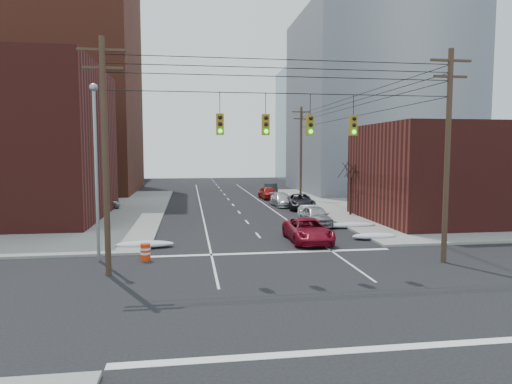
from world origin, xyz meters
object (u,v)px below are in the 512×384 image
object	(u,v)px
parked_car_a	(316,216)
lot_car_b	(98,203)
parked_car_c	(300,202)
lot_car_a	(66,209)
parked_car_b	(310,213)
construction_barrel	(145,252)
parked_car_f	(271,189)
parked_car_d	(282,200)
lot_car_c	(42,206)
lot_car_d	(35,202)
parked_car_e	(268,193)
red_pickup	(308,230)

from	to	relation	value
parked_car_a	lot_car_b	bearing A→B (deg)	147.85
parked_car_c	lot_car_a	world-z (taller)	lot_car_a
parked_car_b	construction_barrel	bearing A→B (deg)	-134.72
lot_car_b	construction_barrel	size ratio (longest dim) A/B	4.74
parked_car_a	parked_car_c	size ratio (longest dim) A/B	0.83
parked_car_b	parked_car_f	distance (m)	21.93
parked_car_d	construction_barrel	xyz separation A→B (m)	(-12.05, -22.45, -0.20)
lot_car_c	lot_car_d	size ratio (longest dim) A/B	1.37
parked_car_b	parked_car_a	bearing A→B (deg)	-96.80
lot_car_d	lot_car_c	bearing A→B (deg)	-148.79
parked_car_c	parked_car_e	bearing A→B (deg)	105.85
parked_car_f	parked_car_e	bearing A→B (deg)	-96.94
red_pickup	lot_car_a	distance (m)	22.01
parked_car_e	parked_car_f	xyz separation A→B (m)	(1.20, 4.73, 0.02)
lot_car_c	lot_car_d	bearing A→B (deg)	41.20
red_pickup	lot_car_b	size ratio (longest dim) A/B	1.22
parked_car_d	lot_car_b	xyz separation A→B (m)	(-18.57, -0.82, 0.08)
parked_car_e	construction_barrel	world-z (taller)	parked_car_e
parked_car_c	lot_car_c	distance (m)	24.23
parked_car_a	construction_barrel	bearing A→B (deg)	-140.79
parked_car_c	parked_car_d	distance (m)	2.82
parked_car_b	lot_car_b	size ratio (longest dim) A/B	0.84
parked_car_f	lot_car_a	size ratio (longest dim) A/B	1.02
red_pickup	lot_car_d	world-z (taller)	red_pickup
lot_car_a	construction_barrel	bearing A→B (deg)	-159.57
parked_car_a	lot_car_c	world-z (taller)	lot_car_c
lot_car_b	construction_barrel	world-z (taller)	lot_car_b
parked_car_a	lot_car_b	distance (m)	22.04
red_pickup	lot_car_a	xyz separation A→B (m)	(-18.03, 12.62, 0.16)
lot_car_a	construction_barrel	world-z (taller)	lot_car_a
parked_car_b	parked_car_f	world-z (taller)	parked_car_f
parked_car_a	parked_car_f	world-z (taller)	parked_car_f
parked_car_a	lot_car_a	xyz separation A→B (m)	(-20.30, 6.43, 0.13)
parked_car_d	lot_car_a	xyz separation A→B (m)	(-20.21, -6.13, 0.22)
parked_car_c	parked_car_d	world-z (taller)	parked_car_c
red_pickup	parked_car_c	xyz separation A→B (m)	(3.56, 16.29, 0.01)
parked_car_a	parked_car_d	bearing A→B (deg)	90.45
parked_car_d	parked_car_a	bearing A→B (deg)	-92.98
lot_car_a	lot_car_c	world-z (taller)	lot_car_c
lot_car_c	construction_barrel	size ratio (longest dim) A/B	5.80
parked_car_a	construction_barrel	distance (m)	15.66
lot_car_c	lot_car_a	bearing A→B (deg)	-111.15
parked_car_a	parked_car_e	world-z (taller)	parked_car_a
lot_car_b	lot_car_c	world-z (taller)	lot_car_c
parked_car_f	lot_car_c	xyz separation A→B (m)	(-23.77, -16.20, 0.16)
parked_car_a	parked_car_f	bearing A→B (deg)	87.97
parked_car_c	lot_car_c	bearing A→B (deg)	-169.56
parked_car_f	construction_barrel	xyz separation A→B (m)	(-13.03, -34.59, -0.29)
parked_car_d	lot_car_d	distance (m)	24.74
red_pickup	parked_car_e	world-z (taller)	parked_car_e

